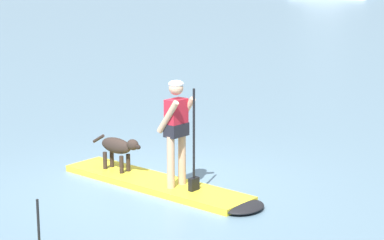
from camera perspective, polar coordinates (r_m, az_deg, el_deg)
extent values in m
plane|color=slate|center=(11.31, -3.00, -5.34)|extent=(400.00, 400.00, 0.00)
cube|color=yellow|center=(11.30, -3.00, -5.10)|extent=(3.51, 1.01, 0.10)
ellipsoid|color=black|center=(10.24, 4.11, -6.98)|extent=(0.61, 0.76, 0.10)
cylinder|color=tan|center=(10.96, -0.81, -3.14)|extent=(0.12, 0.12, 0.81)
cylinder|color=tan|center=(10.78, -1.72, -3.42)|extent=(0.12, 0.12, 0.81)
cube|color=black|center=(10.75, -1.27, -0.79)|extent=(0.25, 0.38, 0.20)
cube|color=#B21E2D|center=(10.70, -1.28, 0.24)|extent=(0.22, 0.35, 0.55)
sphere|color=tan|center=(10.62, -1.29, 2.60)|extent=(0.22, 0.22, 0.22)
ellipsoid|color=white|center=(10.61, -1.29, 2.93)|extent=(0.23, 0.23, 0.11)
cylinder|color=tan|center=(10.84, -0.61, 0.57)|extent=(0.42, 0.12, 0.54)
cylinder|color=tan|center=(10.56, -1.96, 0.25)|extent=(0.42, 0.12, 0.54)
cylinder|color=black|center=(10.55, 0.15, -1.64)|extent=(0.04, 0.04, 1.57)
cube|color=black|center=(10.74, 0.15, -5.18)|extent=(0.09, 0.19, 0.20)
ellipsoid|color=#2D231E|center=(11.76, -6.13, -2.06)|extent=(0.67, 0.27, 0.26)
ellipsoid|color=#2D231E|center=(11.47, -4.80, -2.00)|extent=(0.23, 0.18, 0.18)
ellipsoid|color=black|center=(11.40, -4.41, -2.19)|extent=(0.13, 0.09, 0.08)
cylinder|color=#2D231E|center=(12.06, -7.54, -1.49)|extent=(0.27, 0.07, 0.18)
cylinder|color=#2D231E|center=(11.75, -5.16, -3.45)|extent=(0.07, 0.07, 0.29)
cylinder|color=#2D231E|center=(11.65, -5.70, -3.60)|extent=(0.07, 0.07, 0.29)
cylinder|color=#2D231E|center=(12.02, -6.48, -3.11)|extent=(0.07, 0.07, 0.29)
cylinder|color=#2D231E|center=(11.92, -7.02, -3.25)|extent=(0.07, 0.07, 0.29)
cylinder|color=black|center=(8.17, -12.29, -7.92)|extent=(0.03, 0.03, 0.50)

